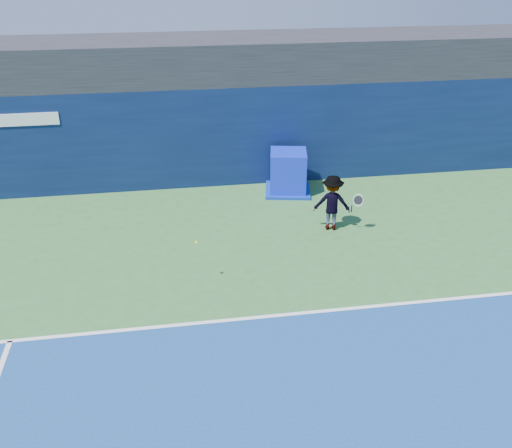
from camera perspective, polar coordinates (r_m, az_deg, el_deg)
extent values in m
plane|color=#346D31|center=(9.39, 4.99, -19.76)|extent=(80.00, 80.00, 0.00)
cube|color=white|center=(11.61, 1.45, -9.19)|extent=(24.00, 0.10, 0.01)
cube|color=#222227|center=(18.15, -3.52, 16.26)|extent=(36.00, 3.00, 1.20)
cube|color=#0B183C|center=(17.68, -2.98, 8.99)|extent=(36.00, 1.00, 3.00)
cube|color=#0E1FC5|center=(17.04, 3.22, 5.22)|extent=(1.23, 1.23, 1.26)
cube|color=#0B279D|center=(17.26, 3.17, 3.40)|extent=(1.54, 1.54, 0.08)
imported|color=white|center=(14.81, 7.61, 2.12)|extent=(1.06, 0.77, 1.48)
cylinder|color=black|center=(14.76, 9.54, 1.52)|extent=(0.07, 0.13, 0.23)
torus|color=white|center=(14.66, 10.19, 2.36)|extent=(0.27, 0.15, 0.26)
cylinder|color=black|center=(14.66, 10.19, 2.36)|extent=(0.23, 0.12, 0.22)
sphere|color=#C1E319|center=(12.24, -5.97, -1.86)|extent=(0.07, 0.07, 0.07)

